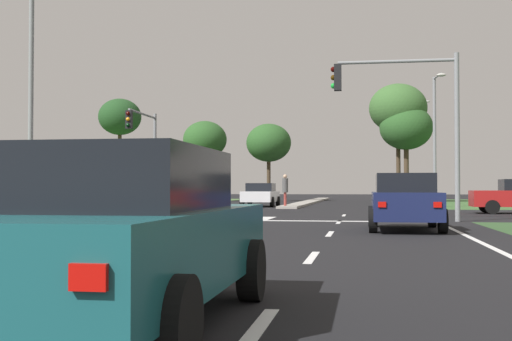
{
  "coord_description": "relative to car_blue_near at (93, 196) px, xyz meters",
  "views": [
    {
      "loc": [
        4.39,
        -1.27,
        1.17
      ],
      "look_at": [
        -1.26,
        34.02,
        2.1
      ],
      "focal_mm": 47.78,
      "sensor_mm": 36.0,
      "label": 1
    }
  ],
  "objects": [
    {
      "name": "car_navy_sixth",
      "position": [
        14.07,
        -11.66,
        0.02
      ],
      "size": [
        2.0,
        4.48,
        1.58
      ],
      "color": "#161E47",
      "rests_on": "ground"
    },
    {
      "name": "crosswalk_bar_sixth",
      "position": [
        7.94,
        -5.11,
        -0.78
      ],
      "size": [
        0.7,
        2.8,
        0.01
      ],
      "primitive_type": "cube",
      "color": "silver",
      "rests_on": "ground"
    },
    {
      "name": "traffic_signal_near_right",
      "position": [
        14.62,
        -6.51,
        3.29
      ],
      "size": [
        4.51,
        0.32,
        5.95
      ],
      "color": "gray",
      "rests_on": "ground"
    },
    {
      "name": "pedestrian_at_median",
      "position": [
        8.35,
        8.55,
        0.48
      ],
      "size": [
        0.34,
        0.34,
        1.84
      ],
      "rotation": [
        0.0,
        0.0,
        5.8
      ],
      "color": "maroon",
      "rests_on": "median_island_far"
    },
    {
      "name": "grass_verge_far_left",
      "position": [
        -16.91,
        24.59,
        -0.78
      ],
      "size": [
        35.0,
        35.0,
        0.01
      ],
      "primitive_type": "cube",
      "color": "#476B38",
      "rests_on": "ground"
    },
    {
      "name": "edge_line_right",
      "position": [
        15.44,
        -17.91,
        -0.78
      ],
      "size": [
        0.14,
        24.0,
        0.01
      ],
      "primitive_type": "cube",
      "color": "silver",
      "rests_on": "ground"
    },
    {
      "name": "treeline_third",
      "position": [
        4.56,
        28.5,
        4.39
      ],
      "size": [
        3.98,
        3.98,
        6.9
      ],
      "color": "#423323",
      "rests_on": "ground"
    },
    {
      "name": "treeline_second",
      "position": [
        -1.09,
        27.86,
        4.69
      ],
      "size": [
        3.89,
        3.89,
        7.16
      ],
      "color": "#423323",
      "rests_on": "ground"
    },
    {
      "name": "car_teal_third",
      "position": [
        10.89,
        -25.65,
        -0.01
      ],
      "size": [
        2.03,
        4.56,
        1.51
      ],
      "color": "#19565B",
      "rests_on": "ground"
    },
    {
      "name": "treeline_fourth",
      "position": [
        15.81,
        27.94,
        7.19
      ],
      "size": [
        4.92,
        4.92,
        10.1
      ],
      "color": "#423323",
      "rests_on": "ground"
    },
    {
      "name": "treeline_near",
      "position": [
        -9.94,
        30.28,
        7.08
      ],
      "size": [
        4.05,
        4.05,
        9.66
      ],
      "color": "#423323",
      "rests_on": "ground"
    },
    {
      "name": "car_white_fourth",
      "position": [
        6.4,
        11.73,
        -0.02
      ],
      "size": [
        2.1,
        4.49,
        1.49
      ],
      "rotation": [
        0.0,
        0.0,
        3.14
      ],
      "color": "silver",
      "rests_on": "ground"
    },
    {
      "name": "treeline_fifth",
      "position": [
        16.44,
        27.4,
        5.48
      ],
      "size": [
        4.46,
        4.46,
        8.21
      ],
      "color": "#423323",
      "rests_on": "ground"
    },
    {
      "name": "lane_dash_second",
      "position": [
        12.09,
        -19.66,
        -0.78
      ],
      "size": [
        0.14,
        2.0,
        0.01
      ],
      "primitive_type": "cube",
      "color": "silver",
      "rests_on": "ground"
    },
    {
      "name": "stop_bar_near",
      "position": [
        12.39,
        -6.91,
        -0.78
      ],
      "size": [
        6.4,
        0.5,
        0.01
      ],
      "primitive_type": "cube",
      "color": "silver",
      "rests_on": "ground"
    },
    {
      "name": "crosswalk_bar_near",
      "position": [
        2.19,
        -5.11,
        -0.78
      ],
      "size": [
        0.7,
        2.8,
        0.01
      ],
      "primitive_type": "cube",
      "color": "silver",
      "rests_on": "ground"
    },
    {
      "name": "crosswalk_bar_third",
      "position": [
        4.49,
        -5.11,
        -0.78
      ],
      "size": [
        0.7,
        2.8,
        0.01
      ],
      "primitive_type": "cube",
      "color": "silver",
      "rests_on": "ground"
    },
    {
      "name": "lane_dash_near",
      "position": [
        12.09,
        -25.66,
        -0.78
      ],
      "size": [
        0.14,
        2.0,
        0.01
      ],
      "primitive_type": "cube",
      "color": "silver",
      "rests_on": "ground"
    },
    {
      "name": "lane_dash_fourth",
      "position": [
        12.09,
        -7.66,
        -0.78
      ],
      "size": [
        0.14,
        2.0,
        0.01
      ],
      "primitive_type": "cube",
      "color": "silver",
      "rests_on": "ground"
    },
    {
      "name": "median_island_near",
      "position": [
        8.59,
        -18.91,
        -0.71
      ],
      "size": [
        1.2,
        22.0,
        0.14
      ],
      "primitive_type": "cube",
      "color": "gray",
      "rests_on": "ground"
    },
    {
      "name": "crosswalk_bar_fifth",
      "position": [
        6.79,
        -5.11,
        -0.78
      ],
      "size": [
        0.7,
        2.8,
        0.01
      ],
      "primitive_type": "cube",
      "color": "silver",
      "rests_on": "ground"
    },
    {
      "name": "street_lamp_second",
      "position": [
        0.11,
        -6.03,
        5.0
      ],
      "size": [
        2.74,
        0.34,
        10.39
      ],
      "color": "gray",
      "rests_on": "ground"
    },
    {
      "name": "street_lamp_third",
      "position": [
        17.3,
        12.06,
        3.8
      ],
      "size": [
        0.59,
        2.28,
        8.1
      ],
      "color": "gray",
      "rests_on": "ground"
    },
    {
      "name": "lane_dash_third",
      "position": [
        12.09,
        -13.66,
        -0.78
      ],
      "size": [
        0.14,
        2.0,
        0.01
      ],
      "primitive_type": "cube",
      "color": "silver",
      "rests_on": "ground"
    },
    {
      "name": "crosswalk_bar_second",
      "position": [
        3.34,
        -5.11,
        -0.78
      ],
      "size": [
        0.7,
        2.8,
        0.01
      ],
      "primitive_type": "cube",
      "color": "silver",
      "rests_on": "ground"
    },
    {
      "name": "crosswalk_bar_fourth",
      "position": [
        5.64,
        -5.11,
        -0.78
      ],
      "size": [
        0.7,
        2.8,
        0.01
      ],
      "primitive_type": "cube",
      "color": "silver",
      "rests_on": "ground"
    },
    {
      "name": "car_blue_near",
      "position": [
        0.0,
        0.0,
        0.0
      ],
      "size": [
        4.55,
        2.03,
        1.53
      ],
      "rotation": [
        0.0,
        0.0,
        1.57
      ],
      "color": "navy",
      "rests_on": "ground"
    },
    {
      "name": "street_lamp_fourth",
      "position": [
        17.47,
        42.11,
        5.0
      ],
      "size": [
        2.54,
        1.11,
        10.39
      ],
      "color": "gray",
      "rests_on": "ground"
    },
    {
      "name": "crosswalk_bar_seventh",
      "position": [
        9.09,
        -5.11,
        -0.78
      ],
      "size": [
        0.7,
        2.8,
        0.01
      ],
      "primitive_type": "cube",
      "color": "silver",
      "rests_on": "ground"
    },
    {
      "name": "traffic_signal_far_left",
      "position": [
        0.99,
        4.95,
        3.01
      ],
      "size": [
        0.32,
        4.75,
        5.49
      ],
      "color": "gray",
      "rests_on": "ground"
    },
    {
      "name": "lane_dash_fifth",
      "position": [
        12.09,
        -1.66,
        -0.78
      ],
      "size": [
        0.14,
        2.0,
        0.01
      ],
      "primitive_type": "cube",
      "color": "silver",
      "rests_on": "ground"
    },
    {
      "name": "median_island_far",
      "position": [
        8.59,
        25.09,
        -0.71
      ],
      "size": [
        1.2,
        36.0,
        0.14
      ],
      "primitive_type": "cube",
      "color": "gray",
      "rests_on": "ground"
    },
    {
      "name": "ground_plane",
      "position": [
        8.59,
        0.09,
        -0.78
      ],
      "size": [
        200.0,
        200.0,
        0.0
      ],
      "primitive_type": "plane",
      "color": "black"
    }
  ]
}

